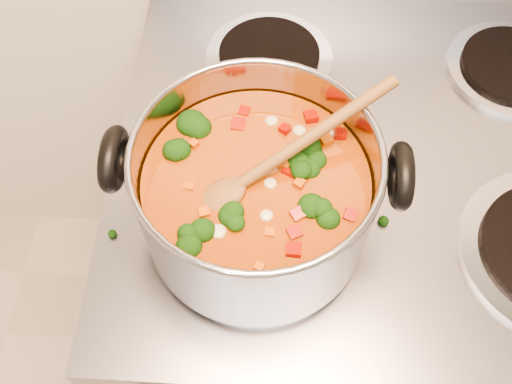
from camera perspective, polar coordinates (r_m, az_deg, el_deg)
electric_range at (r=1.21m, az=9.35°, el=-8.00°), size 0.77×0.70×1.08m
stockpot at (r=0.65m, az=0.02°, el=-0.19°), size 0.33×0.27×0.16m
wooden_spoon at (r=0.61m, az=0.91°, el=2.48°), size 0.23×0.16×0.09m
cooktop_crumbs at (r=0.70m, az=0.33°, el=-6.57°), size 0.41×0.28×0.01m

